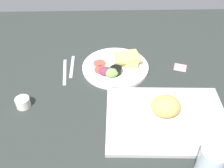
# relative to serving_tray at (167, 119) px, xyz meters

# --- Properties ---
(ground_plane) EXTENTS (1.90, 1.50, 0.03)m
(ground_plane) POSITION_rel_serving_tray_xyz_m (0.18, -0.20, -0.02)
(ground_plane) COLOR #282D2B
(serving_tray) EXTENTS (0.46, 0.35, 0.02)m
(serving_tray) POSITION_rel_serving_tray_xyz_m (0.00, 0.00, 0.00)
(serving_tray) COLOR #B2B2AD
(serving_tray) RESTS_ON ground_plane
(bread_plate_near) EXTENTS (0.22, 0.22, 0.09)m
(bread_plate_near) POSITION_rel_serving_tray_xyz_m (0.01, -0.00, 0.04)
(bread_plate_near) COLOR white
(bread_plate_near) RESTS_ON serving_tray
(plate_with_salad) EXTENTS (0.31, 0.31, 0.05)m
(plate_with_salad) POSITION_rel_serving_tray_xyz_m (0.18, -0.32, 0.01)
(plate_with_salad) COLOR white
(plate_with_salad) RESTS_ON ground_plane
(drinking_glass) EXTENTS (0.07, 0.07, 0.14)m
(drinking_glass) POSITION_rel_serving_tray_xyz_m (-0.07, 0.23, 0.06)
(drinking_glass) COLOR silver
(drinking_glass) RESTS_ON ground_plane
(espresso_cup) EXTENTS (0.06, 0.06, 0.04)m
(espresso_cup) POSITION_rel_serving_tray_xyz_m (0.55, -0.09, 0.01)
(espresso_cup) COLOR silver
(espresso_cup) RESTS_ON ground_plane
(fork) EXTENTS (0.02, 0.17, 0.01)m
(fork) POSITION_rel_serving_tray_xyz_m (0.38, -0.34, -0.01)
(fork) COLOR #B7B7BC
(fork) RESTS_ON ground_plane
(knife) EXTENTS (0.03, 0.19, 0.01)m
(knife) POSITION_rel_serving_tray_xyz_m (0.41, -0.30, -0.01)
(knife) COLOR #B7B7BC
(knife) RESTS_ON ground_plane
(sticky_note) EXTENTS (0.07, 0.07, 0.00)m
(sticky_note) POSITION_rel_serving_tray_xyz_m (-0.13, -0.32, -0.01)
(sticky_note) COLOR pink
(sticky_note) RESTS_ON ground_plane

